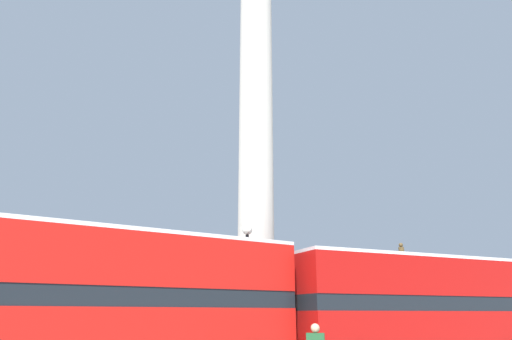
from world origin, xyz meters
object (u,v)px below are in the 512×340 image
(monument_column, at_px, (256,162))
(street_lamp, at_px, (247,285))
(bus_a, at_px, (133,300))
(equestrian_statue, at_px, (408,314))
(bus_b, at_px, (414,306))

(monument_column, height_order, street_lamp, monument_column)
(bus_a, xyz_separation_m, street_lamp, (5.24, 2.66, 0.73))
(monument_column, xyz_separation_m, street_lamp, (-2.02, -2.97, -6.48))
(monument_column, distance_m, street_lamp, 7.41)
(bus_a, bearing_deg, equestrian_statue, 18.02)
(equestrian_statue, relative_size, street_lamp, 1.16)
(equestrian_statue, bearing_deg, bus_b, -114.61)
(bus_b, distance_m, street_lamp, 6.64)
(bus_a, relative_size, bus_b, 1.01)
(bus_a, relative_size, equestrian_statue, 1.60)
(bus_a, distance_m, equestrian_statue, 20.76)
(equestrian_statue, distance_m, street_lamp, 14.95)
(monument_column, bearing_deg, street_lamp, -124.19)
(bus_b, bearing_deg, equestrian_statue, 49.73)
(bus_a, height_order, street_lamp, street_lamp)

